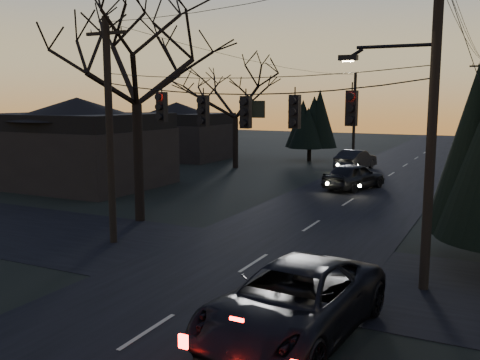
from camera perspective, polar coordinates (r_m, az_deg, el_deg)
The scene contains 15 objects.
main_road at distance 27.43m, azimuth 10.35°, elevation -3.07°, with size 8.00×120.00×0.02m, color black.
cross_road at distance 18.32m, azimuth 1.46°, elevation -8.87°, with size 60.00×7.00×0.02m, color black.
utility_pole_right at distance 16.88m, azimuth 18.96°, elevation -10.94°, with size 5.00×0.30×10.00m, color black, non-canonical shape.
utility_pole_left at distance 21.45m, azimuth -13.32°, elevation -6.50°, with size 1.80×0.30×8.50m, color black, non-canonical shape.
utility_pole_far_r at distance 44.22m, azimuth 23.83°, elevation 0.76°, with size 1.80×0.30×8.50m, color black, non-canonical shape.
utility_pole_far_l at distance 53.82m, azimuth 11.96°, elevation 2.60°, with size 0.30×0.30×8.00m, color black, non-canonical shape.
span_signal_assembly at distance 17.57m, azimuth 0.81°, elevation 7.52°, with size 11.50×0.44×1.68m.
bare_tree_left at distance 24.40m, azimuth -11.10°, elevation 12.90°, with size 9.10×9.10×10.57m.
bare_tree_dist at distance 42.75m, azimuth -0.50°, elevation 8.77°, with size 6.89×6.89×8.00m.
evergreen_dist at distance 48.05m, azimuth 7.46°, elevation 6.22°, with size 3.56×3.56×5.86m.
house_left_near at distance 35.62m, azimuth -16.85°, elevation 3.92°, with size 10.00×8.00×5.60m.
house_left_far at distance 50.08m, azimuth -6.74°, elevation 5.27°, with size 9.00×7.00×5.20m.
suv_near at distance 12.81m, azimuth 5.72°, elevation -12.84°, with size 2.79×6.05×1.68m, color black.
sedan_oncoming_a at distance 33.46m, azimuth 12.07°, elevation 0.38°, with size 1.91×4.76×1.62m, color black.
sedan_oncoming_b at distance 42.83m, azimuth 12.25°, elevation 2.11°, with size 1.64×4.70×1.55m, color black.
Camera 1 is at (7.37, -5.83, 5.53)m, focal length 40.00 mm.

